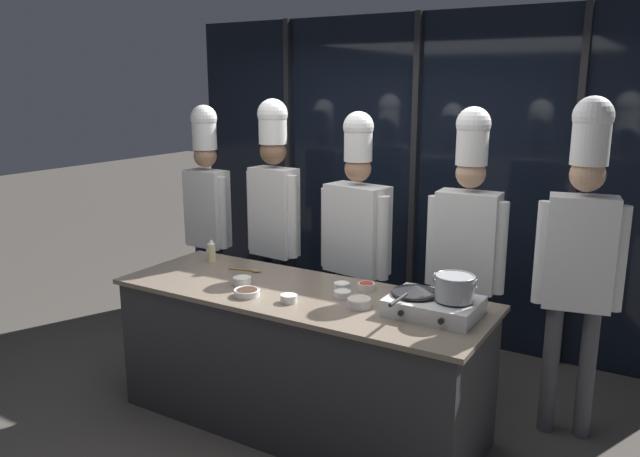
# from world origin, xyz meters

# --- Properties ---
(ground_plane) EXTENTS (24.00, 24.00, 0.00)m
(ground_plane) POSITION_xyz_m (0.00, 0.00, 0.00)
(ground_plane) COLOR #47423D
(window_wall_back) EXTENTS (4.44, 0.09, 2.70)m
(window_wall_back) POSITION_xyz_m (0.00, 1.82, 1.35)
(window_wall_back) COLOR black
(window_wall_back) RESTS_ON ground_plane
(demo_counter) EXTENTS (2.37, 0.84, 0.89)m
(demo_counter) POSITION_xyz_m (0.00, 0.00, 0.45)
(demo_counter) COLOR #2D2D30
(demo_counter) RESTS_ON ground_plane
(portable_stove) EXTENTS (0.49, 0.39, 0.10)m
(portable_stove) POSITION_xyz_m (0.85, 0.06, 0.94)
(portable_stove) COLOR silver
(portable_stove) RESTS_ON demo_counter
(frying_pan) EXTENTS (0.28, 0.48, 0.04)m
(frying_pan) POSITION_xyz_m (0.74, 0.06, 1.01)
(frying_pan) COLOR #232326
(frying_pan) RESTS_ON portable_stove
(stock_pot) EXTENTS (0.24, 0.21, 0.14)m
(stock_pot) POSITION_xyz_m (0.96, 0.06, 1.07)
(stock_pot) COLOR #93969B
(stock_pot) RESTS_ON portable_stove
(squeeze_bottle_oil) EXTENTS (0.06, 0.06, 0.17)m
(squeeze_bottle_oil) POSITION_xyz_m (-0.90, 0.24, 0.97)
(squeeze_bottle_oil) COLOR beige
(squeeze_bottle_oil) RESTS_ON demo_counter
(prep_bowl_soy_glaze) EXTENTS (0.16, 0.16, 0.04)m
(prep_bowl_soy_glaze) POSITION_xyz_m (-0.23, -0.23, 0.91)
(prep_bowl_soy_glaze) COLOR white
(prep_bowl_soy_glaze) RESTS_ON demo_counter
(prep_bowl_noodles) EXTENTS (0.10, 0.10, 0.05)m
(prep_bowl_noodles) POSITION_xyz_m (0.05, -0.19, 0.92)
(prep_bowl_noodles) COLOR white
(prep_bowl_noodles) RESTS_ON demo_counter
(prep_bowl_chili_flakes) EXTENTS (0.11, 0.11, 0.04)m
(prep_bowl_chili_flakes) POSITION_xyz_m (0.34, 0.25, 0.91)
(prep_bowl_chili_flakes) COLOR white
(prep_bowl_chili_flakes) RESTS_ON demo_counter
(prep_bowl_garlic) EXTENTS (0.11, 0.11, 0.04)m
(prep_bowl_garlic) POSITION_xyz_m (0.28, 0.05, 0.91)
(prep_bowl_garlic) COLOR white
(prep_bowl_garlic) RESTS_ON demo_counter
(prep_bowl_chicken) EXTENTS (0.14, 0.14, 0.05)m
(prep_bowl_chicken) POSITION_xyz_m (0.44, -0.05, 0.92)
(prep_bowl_chicken) COLOR white
(prep_bowl_chicken) RESTS_ON demo_counter
(prep_bowl_rice) EXTENTS (0.10, 0.10, 0.05)m
(prep_bowl_rice) POSITION_xyz_m (0.21, 0.16, 0.92)
(prep_bowl_rice) COLOR white
(prep_bowl_rice) RESTS_ON demo_counter
(prep_bowl_bean_sprouts) EXTENTS (0.12, 0.12, 0.05)m
(prep_bowl_bean_sprouts) POSITION_xyz_m (-0.38, -0.07, 0.92)
(prep_bowl_bean_sprouts) COLOR white
(prep_bowl_bean_sprouts) RESTS_ON demo_counter
(serving_spoon_slotted) EXTENTS (0.24, 0.09, 0.02)m
(serving_spoon_slotted) POSITION_xyz_m (-0.51, 0.19, 0.90)
(serving_spoon_slotted) COLOR olive
(serving_spoon_slotted) RESTS_ON demo_counter
(chef_head) EXTENTS (0.48, 0.22, 1.97)m
(chef_head) POSITION_xyz_m (-1.45, 0.84, 1.19)
(chef_head) COLOR #2D3856
(chef_head) RESTS_ON ground_plane
(chef_sous) EXTENTS (0.48, 0.23, 2.03)m
(chef_sous) POSITION_xyz_m (-0.72, 0.77, 1.25)
(chef_sous) COLOR #232326
(chef_sous) RESTS_ON ground_plane
(chef_line) EXTENTS (0.59, 0.31, 1.95)m
(chef_line) POSITION_xyz_m (-0.03, 0.82, 1.12)
(chef_line) COLOR #4C4C51
(chef_line) RESTS_ON ground_plane
(chef_pastry) EXTENTS (0.53, 0.23, 2.00)m
(chef_pastry) POSITION_xyz_m (0.78, 0.82, 1.18)
(chef_pastry) COLOR #232326
(chef_pastry) RESTS_ON ground_plane
(chef_apprentice) EXTENTS (0.49, 0.27, 2.08)m
(chef_apprentice) POSITION_xyz_m (1.48, 0.74, 1.25)
(chef_apprentice) COLOR #4C4C51
(chef_apprentice) RESTS_ON ground_plane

